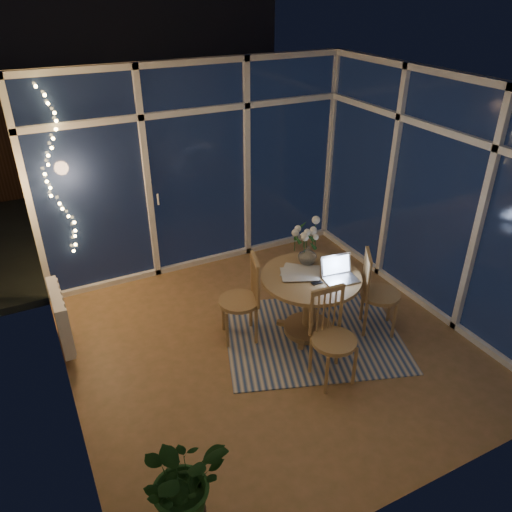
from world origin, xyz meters
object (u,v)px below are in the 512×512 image
object	(u,v)px
dining_table	(309,304)
potted_plant	(184,490)
flower_vase	(307,255)
chair_left	(239,299)
chair_right	(381,293)
chair_front	(334,339)
laptop	(342,270)

from	to	relation	value
dining_table	potted_plant	bearing A→B (deg)	-142.16
dining_table	flower_vase	world-z (taller)	flower_vase
chair_left	chair_right	world-z (taller)	chair_left
chair_right	dining_table	bearing A→B (deg)	97.66
dining_table	flower_vase	distance (m)	0.52
chair_right	potted_plant	size ratio (longest dim) A/B	1.25
chair_front	laptop	xyz separation A→B (m)	(0.41, 0.52, 0.35)
dining_table	potted_plant	distance (m)	2.45
flower_vase	dining_table	bearing A→B (deg)	-112.21
flower_vase	chair_left	bearing A→B (deg)	178.90
laptop	potted_plant	size ratio (longest dim) A/B	0.44
chair_left	laptop	xyz separation A→B (m)	(0.93, -0.45, 0.35)
dining_table	chair_front	distance (m)	0.76
chair_right	chair_front	bearing A→B (deg)	147.13
chair_right	laptop	xyz separation A→B (m)	(-0.47, 0.10, 0.35)
dining_table	chair_front	xyz separation A→B (m)	(-0.19, -0.73, 0.12)
dining_table	chair_right	distance (m)	0.76
potted_plant	flower_vase	bearing A→B (deg)	40.54
laptop	potted_plant	bearing A→B (deg)	-141.89
dining_table	chair_left	xyz separation A→B (m)	(-0.71, 0.25, 0.13)
chair_right	potted_plant	bearing A→B (deg)	146.00
chair_left	potted_plant	bearing A→B (deg)	-19.37
laptop	chair_left	bearing A→B (deg)	160.93
dining_table	laptop	size ratio (longest dim) A/B	3.10
flower_vase	chair_right	bearing A→B (deg)	-42.16
chair_left	potted_plant	size ratio (longest dim) A/B	1.27
laptop	potted_plant	distance (m)	2.56
dining_table	chair_right	xyz separation A→B (m)	(0.69, -0.30, 0.12)
flower_vase	potted_plant	world-z (taller)	flower_vase
chair_right	laptop	distance (m)	0.59
laptop	chair_right	bearing A→B (deg)	-4.68
chair_left	potted_plant	world-z (taller)	chair_left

